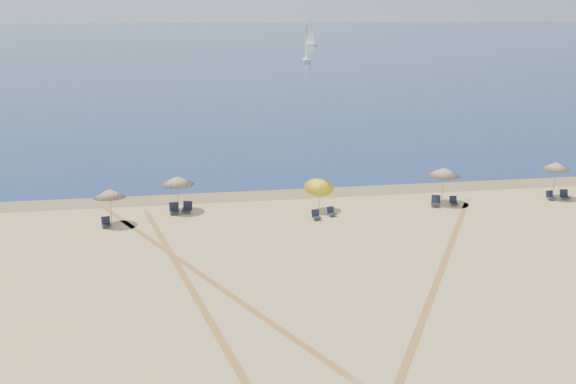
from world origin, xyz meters
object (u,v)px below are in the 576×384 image
Objects in this scene: chair_4 at (187,208)px; chair_7 at (436,202)px; chair_2 at (106,223)px; sailboat_1 at (311,37)px; chair_10 at (564,195)px; sailboat_0 at (306,50)px; umbrella_3 at (319,184)px; chair_5 at (316,215)px; chair_8 at (454,201)px; umbrella_4 at (444,172)px; chair_3 at (174,209)px; chair_6 at (331,212)px; chair_9 at (550,196)px; umbrella_2 at (177,181)px; umbrella_1 at (109,193)px; umbrella_5 at (556,166)px.

chair_7 reaches higher than chair_4.
chair_2 is 0.09× the size of sailboat_1.
sailboat_0 is (2.15, 110.06, 2.22)m from chair_10.
sailboat_1 is (23.82, 167.62, 2.14)m from chair_7.
umbrella_3 is 3.60× the size of chair_5.
chair_8 is 0.08× the size of sailboat_1.
chair_4 reaches higher than chair_2.
umbrella_4 reaches higher than chair_10.
chair_8 is at bearing -0.74° from umbrella_3.
chair_6 is (10.01, -2.00, -0.06)m from chair_3.
chair_9 reaches higher than chair_5.
chair_4 is 25.04m from chair_9.
chair_3 reaches higher than chair_4.
chair_2 is at bearing 165.60° from chair_5.
chair_6 is at bearing -9.78° from chair_2.
umbrella_2 is 1.90m from chair_4.
chair_10 is at bearing -118.36° from sailboat_1.
umbrella_1 is at bearing -171.20° from chair_10.
chair_8 is at bearing -171.73° from chair_10.
chair_6 is at bearing -95.59° from sailboat_0.
chair_9 is at bearing -174.95° from chair_10.
umbrella_5 is at bearing 40.03° from chair_9.
chair_2 is (-4.36, -2.44, -1.83)m from umbrella_2.
chair_4 is 171.21m from sailboat_1.
umbrella_4 is (21.85, 0.99, 0.21)m from umbrella_1.
chair_6 is 0.09× the size of sailboat_1.
umbrella_4 is 168.67m from sailboat_1.
umbrella_1 is at bearing 177.97° from chair_9.
chair_10 is at bearing -5.91° from chair_9.
chair_10 is (8.19, 0.08, 0.03)m from chair_8.
chair_2 is 1.02× the size of chair_5.
sailboat_0 is (33.12, 111.07, 2.23)m from chair_2.
chair_4 is 16.61m from chair_7.
chair_2 is 1.10× the size of chair_8.
chair_8 is (-7.57, -0.51, -2.05)m from umbrella_5.
chair_3 reaches higher than chair_5.
sailboat_1 reaches higher than chair_8.
umbrella_3 is 3.32× the size of chair_3.
chair_3 is at bearing -127.38° from sailboat_1.
sailboat_1 is (45.31, 168.47, 2.18)m from chair_2.
umbrella_4 is at bearing 61.69° from chair_7.
umbrella_2 is 3.26× the size of chair_3.
umbrella_3 is 0.97× the size of umbrella_4.
sailboat_1 reaches higher than chair_3.
umbrella_5 is 3.53× the size of chair_3.
umbrella_3 is 16.88m from umbrella_5.
chair_5 is 0.96× the size of chair_10.
chair_5 reaches higher than chair_8.
sailboat_0 is (3.18, 110.02, 2.24)m from chair_9.
chair_5 is 0.98× the size of chair_6.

